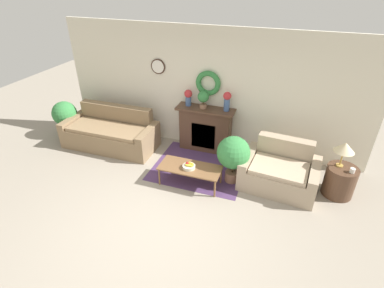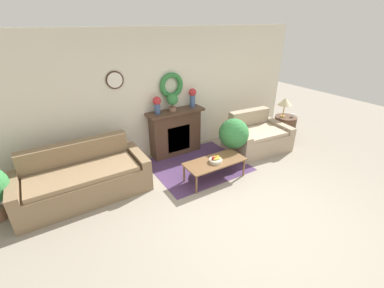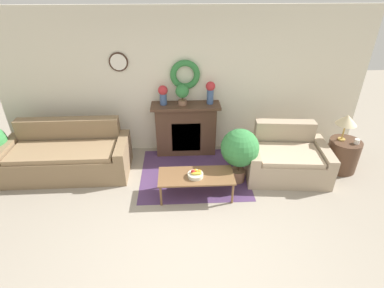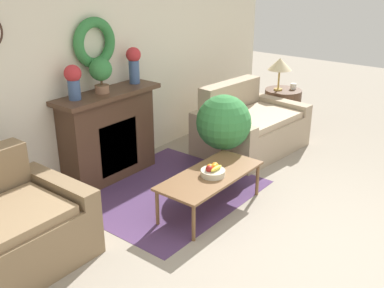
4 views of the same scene
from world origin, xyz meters
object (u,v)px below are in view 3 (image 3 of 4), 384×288
couch_left (67,156)px  potted_plant_on_mantel (182,93)px  loveseat_right (286,158)px  mug (357,142)px  side_table_by_loveseat (342,155)px  table_lamp (347,120)px  fruit_bowl (196,174)px  potted_plant_floor_by_loveseat (240,149)px  vase_on_mantel_right (210,91)px  vase_on_mantel_left (163,94)px  fireplace (186,129)px  coffee_table (196,177)px

couch_left → potted_plant_on_mantel: 2.34m
loveseat_right → potted_plant_on_mantel: size_ratio=3.88×
loveseat_right → mug: (1.19, -0.02, 0.32)m
couch_left → side_table_by_loveseat: 4.92m
side_table_by_loveseat → table_lamp: size_ratio=1.22×
fruit_bowl → potted_plant_floor_by_loveseat: (0.75, 0.39, 0.19)m
table_lamp → potted_plant_floor_by_loveseat: table_lamp is taller
side_table_by_loveseat → vase_on_mantel_right: 2.65m
mug → potted_plant_floor_by_loveseat: bearing=-175.5°
couch_left → vase_on_mantel_left: size_ratio=5.97×
fireplace → vase_on_mantel_right: bearing=0.7°
loveseat_right → side_table_by_loveseat: (1.07, 0.07, -0.01)m
fireplace → fruit_bowl: (0.11, -1.38, -0.08)m
fruit_bowl → potted_plant_on_mantel: potted_plant_on_mantel is taller
fruit_bowl → couch_left: bearing=160.0°
mug → vase_on_mantel_right: vase_on_mantel_right is taller
loveseat_right → fireplace: bearing=160.4°
coffee_table → table_lamp: 2.77m
couch_left → fruit_bowl: 2.38m
couch_left → potted_plant_floor_by_loveseat: bearing=-8.4°
loveseat_right → mug: loveseat_right is taller
coffee_table → potted_plant_on_mantel: (-0.18, 1.34, 0.91)m
table_lamp → mug: 0.42m
vase_on_mantel_left → potted_plant_on_mantel: 0.35m
coffee_table → fruit_bowl: bearing=-105.4°
table_lamp → vase_on_mantel_right: 2.40m
loveseat_right → potted_plant_on_mantel: potted_plant_on_mantel is taller
couch_left → mug: 5.06m
loveseat_right → potted_plant_on_mantel: 2.18m
vase_on_mantel_left → potted_plant_on_mantel: bearing=-3.3°
couch_left → vase_on_mantel_left: vase_on_mantel_left is taller
table_lamp → side_table_by_loveseat: bearing=-38.7°
fireplace → vase_on_mantel_right: vase_on_mantel_right is taller
loveseat_right → mug: 1.23m
table_lamp → potted_plant_on_mantel: (-2.79, 0.66, 0.30)m
vase_on_mantel_right → potted_plant_on_mantel: size_ratio=1.10×
fireplace → vase_on_mantel_right: 0.88m
mug → potted_plant_floor_by_loveseat: size_ratio=0.09×
table_lamp → vase_on_mantel_right: bearing=163.3°
couch_left → potted_plant_on_mantel: (2.06, 0.56, 0.94)m
side_table_by_loveseat → table_lamp: 0.68m
side_table_by_loveseat → potted_plant_floor_by_loveseat: (-1.94, -0.26, 0.34)m
coffee_table → side_table_by_loveseat: side_table_by_loveseat is taller
vase_on_mantel_left → potted_plant_floor_by_loveseat: vase_on_mantel_left is taller
loveseat_right → mug: size_ratio=16.75×
coffee_table → fruit_bowl: size_ratio=4.87×
fruit_bowl → table_lamp: size_ratio=0.51×
mug → couch_left: bearing=177.1°
fireplace → side_table_by_loveseat: 2.90m
couch_left → loveseat_right: bearing=-3.9°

